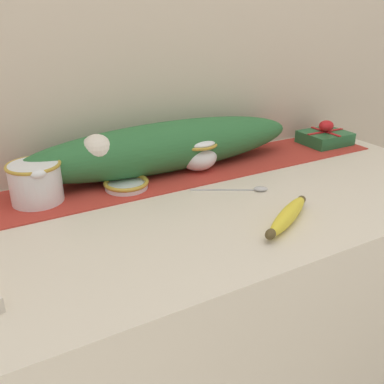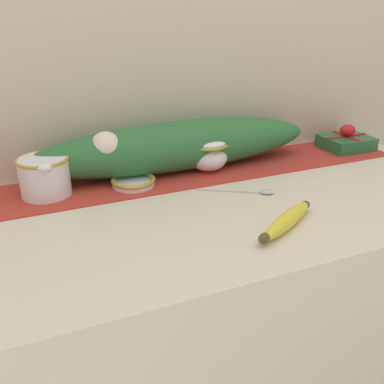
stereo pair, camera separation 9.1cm
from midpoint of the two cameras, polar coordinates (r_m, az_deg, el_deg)
countertop at (r=1.24m, az=0.02°, el=-20.27°), size 1.39×0.61×0.89m
back_wall at (r=1.19m, az=-8.09°, el=18.27°), size 2.19×0.04×2.40m
table_runner at (r=1.15m, az=-4.74°, el=2.29°), size 1.28×0.20×0.00m
cream_pitcher at (r=1.04m, az=-22.55°, el=1.32°), size 0.12×0.14×0.10m
sugar_bowl at (r=1.16m, az=-1.55°, el=5.30°), size 0.11×0.11×0.11m
small_dish at (r=1.07m, az=-11.19°, el=0.98°), size 0.11×0.11×0.02m
banana at (r=0.90m, az=9.85°, el=-3.18°), size 0.19×0.13×0.03m
spoon at (r=1.05m, az=5.72°, el=0.34°), size 0.17×0.11×0.01m
gift_box at (r=1.45m, az=15.59°, el=7.11°), size 0.15×0.13×0.08m
poinsettia_garland at (r=1.15m, az=-5.66°, el=6.03°), size 0.79×0.15×0.13m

